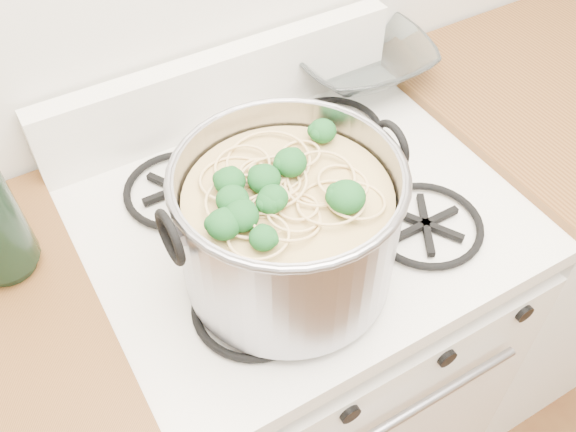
{
  "coord_description": "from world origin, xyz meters",
  "views": [
    {
      "loc": [
        -0.42,
        0.59,
        1.76
      ],
      "look_at": [
        -0.1,
        1.14,
        1.06
      ],
      "focal_mm": 40.0,
      "sensor_mm": 36.0,
      "label": 1
    }
  ],
  "objects_px": {
    "stock_pot": "(288,227)",
    "glass_bowl": "(358,66)",
    "spatula": "(302,194)",
    "gas_range": "(297,345)"
  },
  "relations": [
    {
      "from": "stock_pot",
      "to": "glass_bowl",
      "type": "relative_size",
      "value": 3.08
    },
    {
      "from": "glass_bowl",
      "to": "stock_pot",
      "type": "bearing_deg",
      "value": -135.86
    },
    {
      "from": "spatula",
      "to": "stock_pot",
      "type": "bearing_deg",
      "value": -125.71
    },
    {
      "from": "gas_range",
      "to": "stock_pot",
      "type": "relative_size",
      "value": 2.48
    },
    {
      "from": "spatula",
      "to": "glass_bowl",
      "type": "relative_size",
      "value": 2.57
    },
    {
      "from": "gas_range",
      "to": "glass_bowl",
      "type": "height_order",
      "value": "glass_bowl"
    },
    {
      "from": "gas_range",
      "to": "stock_pot",
      "type": "bearing_deg",
      "value": -128.55
    },
    {
      "from": "spatula",
      "to": "gas_range",
      "type": "bearing_deg",
      "value": -129.22
    },
    {
      "from": "glass_bowl",
      "to": "spatula",
      "type": "bearing_deg",
      "value": -138.7
    },
    {
      "from": "spatula",
      "to": "glass_bowl",
      "type": "xyz_separation_m",
      "value": [
        0.31,
        0.27,
        0.0
      ]
    }
  ]
}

